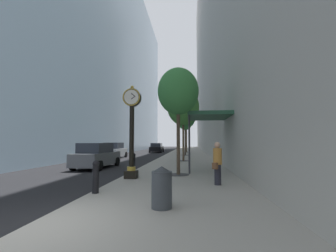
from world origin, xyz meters
The scene contains 17 objects.
ground_plane centered at (0.00, 27.00, 0.00)m, with size 110.00×110.00×0.00m, color black.
sidewalk_right centered at (2.78, 30.00, 0.07)m, with size 5.56×80.00×0.14m, color #9E998E.
building_block_left centered at (-11.91, 30.00, 17.42)m, with size 9.00×80.00×34.85m.
building_block_right centered at (10.06, 30.00, 21.39)m, with size 9.00×80.00×42.78m.
street_clock centered at (0.58, 6.05, 2.51)m, with size 0.84×0.55×4.32m.
bollard_nearest centered at (0.21, 2.93, 0.70)m, with size 0.22×0.22×1.07m.
bollard_third centered at (0.21, 7.92, 0.70)m, with size 0.22×0.22×1.07m.
street_tree_near centered at (2.69, 7.36, 4.40)m, with size 2.13×2.13×5.52m.
street_tree_mid_near centered at (2.69, 15.79, 4.88)m, with size 2.83×2.83×6.38m.
street_tree_mid_far centered at (2.69, 24.23, 4.27)m, with size 1.81×1.81×5.22m.
street_tree_far centered at (2.69, 32.66, 5.65)m, with size 2.85×2.85×7.17m.
trash_bin centered at (2.57, 1.47, 0.68)m, with size 0.53×0.53×1.05m.
pedestrian_walking centered at (4.35, 4.77, 1.01)m, with size 0.47×0.52×1.66m.
storefront_awning centered at (4.32, 9.39, 3.28)m, with size 2.40×3.60×3.30m.
car_grey_near centered at (-3.19, 11.06, 0.83)m, with size 2.11×4.63×1.72m.
car_silver_mid centered at (-5.17, 20.61, 0.83)m, with size 2.04×4.09×1.72m.
car_black_far centered at (-2.46, 34.58, 0.78)m, with size 2.15×4.70×1.59m.
Camera 1 is at (3.30, -4.39, 1.81)m, focal length 24.51 mm.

